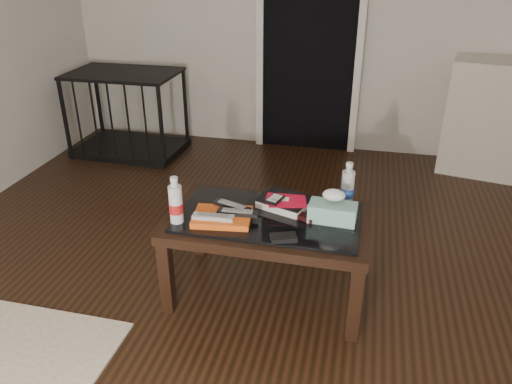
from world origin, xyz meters
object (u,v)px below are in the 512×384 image
coffee_table (268,227)px  water_bottle_right (348,184)px  water_bottle_left (176,200)px  textbook (285,202)px  pet_crate (129,127)px  tissue_box (333,212)px

coffee_table → water_bottle_right: bearing=28.6°
water_bottle_left → coffee_table: bearing=19.8°
coffee_table → textbook: (0.06, 0.12, 0.09)m
pet_crate → tissue_box: 2.56m
textbook → water_bottle_right: 0.33m
coffee_table → textbook: size_ratio=4.00×
water_bottle_left → water_bottle_right: size_ratio=1.00×
coffee_table → water_bottle_left: (-0.42, -0.15, 0.18)m
pet_crate → textbook: (1.66, -1.58, 0.25)m
textbook → coffee_table: bearing=-97.6°
pet_crate → tissue_box: pet_crate is taller
textbook → water_bottle_right: (0.31, 0.08, 0.10)m
water_bottle_right → pet_crate: bearing=142.7°
textbook → tissue_box: size_ratio=1.09×
textbook → tissue_box: (0.25, -0.09, 0.02)m
pet_crate → water_bottle_left: (1.17, -1.85, 0.35)m
water_bottle_right → coffee_table: bearing=-151.4°
textbook → tissue_box: tissue_box is taller
water_bottle_left → water_bottle_right: bearing=24.1°
water_bottle_right → tissue_box: 0.20m
pet_crate → water_bottle_right: 2.50m
coffee_table → water_bottle_left: size_ratio=4.20×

